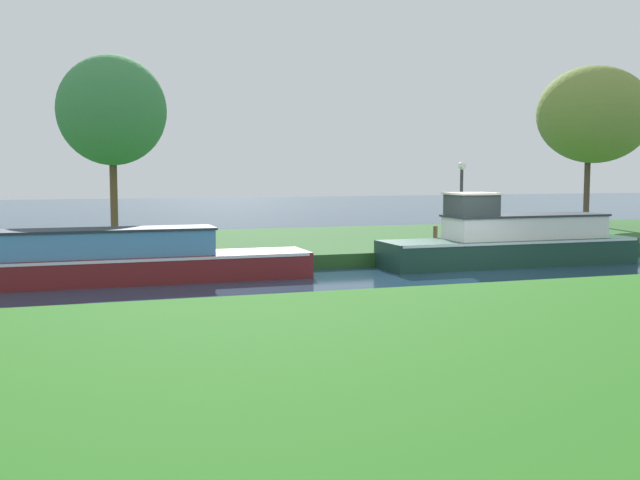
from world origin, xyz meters
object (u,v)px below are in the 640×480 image
object	(u,v)px
maroon_narrowboat	(81,260)
willow_tree_left	(112,111)
mooring_post_near	(522,235)
lamp_post	(461,192)
forest_barge	(511,242)
willow_tree_centre	(595,115)
mooring_post_far	(435,238)

from	to	relation	value
maroon_narrowboat	willow_tree_left	xyz separation A→B (m)	(1.22, 7.74, 4.20)
willow_tree_left	mooring_post_near	bearing A→B (deg)	-29.04
lamp_post	mooring_post_near	xyz separation A→B (m)	(1.73, -0.77, -1.31)
maroon_narrowboat	lamp_post	bearing A→B (deg)	9.36
forest_barge	lamp_post	xyz separation A→B (m)	(-0.62, 1.88, 1.39)
maroon_narrowboat	willow_tree_left	distance (m)	8.89
willow_tree_centre	mooring_post_near	bearing A→B (deg)	-139.60
willow_tree_centre	lamp_post	bearing A→B (deg)	-148.24
lamp_post	mooring_post_near	bearing A→B (deg)	-23.92
maroon_narrowboat	mooring_post_near	distance (m)	13.20
maroon_narrowboat	willow_tree_centre	distance (m)	22.96
lamp_post	mooring_post_near	world-z (taller)	lamp_post
maroon_narrowboat	mooring_post_near	xyz separation A→B (m)	(13.15, 1.11, 0.16)
willow_tree_left	forest_barge	bearing A→B (deg)	-35.58
mooring_post_far	mooring_post_near	bearing A→B (deg)	0.00
forest_barge	willow_tree_centre	size ratio (longest dim) A/B	1.14
mooring_post_far	maroon_narrowboat	bearing A→B (deg)	-173.73
mooring_post_near	mooring_post_far	distance (m)	3.01
willow_tree_left	mooring_post_near	world-z (taller)	willow_tree_left
willow_tree_left	mooring_post_near	size ratio (longest dim) A/B	8.69
forest_barge	willow_tree_centre	xyz separation A→B (m)	(9.05, 7.87, 4.46)
forest_barge	mooring_post_far	bearing A→B (deg)	149.60
willow_tree_left	mooring_post_far	bearing A→B (deg)	-36.61
willow_tree_centre	mooring_post_far	bearing A→B (deg)	-148.33
mooring_post_far	forest_barge	bearing A→B (deg)	-30.40
forest_barge	willow_tree_left	size ratio (longest dim) A/B	1.24
willow_tree_centre	mooring_post_far	xyz separation A→B (m)	(-10.95, -6.75, -4.39)
maroon_narrowboat	lamp_post	world-z (taller)	lamp_post
lamp_post	mooring_post_near	distance (m)	2.31
lamp_post	mooring_post_far	world-z (taller)	lamp_post
forest_barge	maroon_narrowboat	distance (m)	12.04
forest_barge	willow_tree_left	distance (m)	13.92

